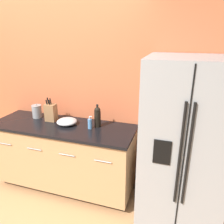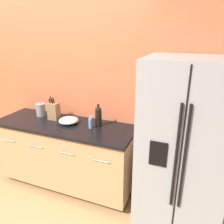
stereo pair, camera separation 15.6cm
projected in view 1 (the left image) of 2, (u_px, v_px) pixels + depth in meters
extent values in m
cube|color=#BC5B38|center=(57.00, 89.00, 3.05)|extent=(10.00, 0.05, 2.60)
cube|color=black|center=(69.00, 180.00, 3.13)|extent=(1.81, 0.54, 0.09)
cube|color=tan|center=(65.00, 155.00, 2.94)|extent=(1.85, 0.62, 0.81)
cube|color=black|center=(62.00, 127.00, 2.79)|extent=(1.87, 0.64, 0.03)
cylinder|color=#99999E|center=(5.00, 144.00, 2.77)|extent=(0.20, 0.01, 0.01)
cylinder|color=#99999E|center=(34.00, 149.00, 2.64)|extent=(0.20, 0.01, 0.01)
cylinder|color=#99999E|center=(67.00, 155.00, 2.51)|extent=(0.20, 0.01, 0.01)
cylinder|color=#99999E|center=(103.00, 161.00, 2.39)|extent=(0.20, 0.01, 0.01)
cube|color=gray|center=(183.00, 145.00, 2.31)|extent=(0.85, 0.75, 1.84)
cube|color=black|center=(183.00, 164.00, 1.97)|extent=(0.01, 0.01, 1.80)
cylinder|color=black|center=(180.00, 156.00, 1.94)|extent=(0.02, 0.02, 1.01)
cylinder|color=black|center=(188.00, 157.00, 1.92)|extent=(0.02, 0.02, 1.01)
cube|color=black|center=(162.00, 152.00, 2.00)|extent=(0.16, 0.01, 0.24)
cube|color=olive|center=(51.00, 113.00, 2.89)|extent=(0.14, 0.11, 0.23)
cylinder|color=black|center=(48.00, 101.00, 2.86)|extent=(0.02, 0.03, 0.09)
cylinder|color=black|center=(47.00, 102.00, 2.84)|extent=(0.02, 0.03, 0.06)
cylinder|color=black|center=(50.00, 101.00, 2.85)|extent=(0.01, 0.03, 0.08)
cylinder|color=black|center=(49.00, 102.00, 2.83)|extent=(0.02, 0.03, 0.07)
cylinder|color=black|center=(98.00, 119.00, 2.71)|extent=(0.08, 0.08, 0.20)
sphere|color=black|center=(97.00, 110.00, 2.67)|extent=(0.08, 0.08, 0.08)
cylinder|color=black|center=(97.00, 109.00, 2.67)|extent=(0.03, 0.03, 0.07)
cylinder|color=black|center=(97.00, 105.00, 2.65)|extent=(0.03, 0.03, 0.02)
cylinder|color=#4C7FB2|center=(90.00, 124.00, 2.66)|extent=(0.05, 0.05, 0.13)
cylinder|color=#B2B2B5|center=(90.00, 118.00, 2.64)|extent=(0.02, 0.02, 0.04)
cylinder|color=#B2B2B5|center=(91.00, 117.00, 2.63)|extent=(0.03, 0.01, 0.01)
cylinder|color=gray|center=(37.00, 112.00, 3.02)|extent=(0.13, 0.13, 0.16)
cylinder|color=gray|center=(36.00, 106.00, 2.99)|extent=(0.13, 0.13, 0.01)
sphere|color=gray|center=(36.00, 105.00, 2.98)|extent=(0.02, 0.02, 0.02)
ellipsoid|color=#A3A3A5|center=(67.00, 121.00, 2.80)|extent=(0.26, 0.26, 0.08)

